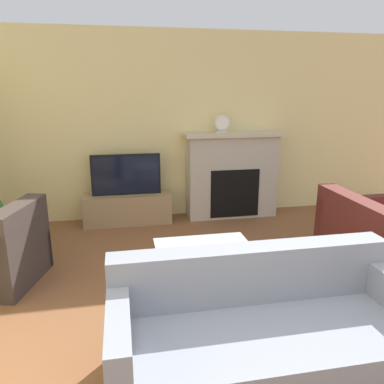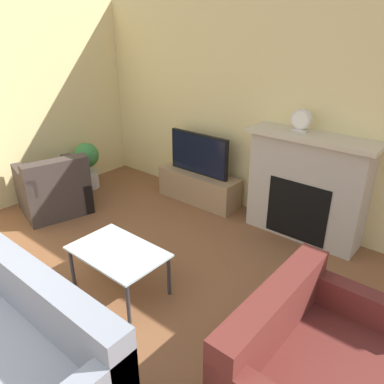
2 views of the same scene
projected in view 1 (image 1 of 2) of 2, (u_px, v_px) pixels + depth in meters
wall_back at (168, 127)px, 5.50m from camera, size 8.20×0.06×2.70m
fireplace at (232, 173)px, 5.63m from camera, size 1.46×0.46×1.27m
tv_stand at (128, 209)px, 5.40m from camera, size 1.24×0.38×0.43m
tv at (126, 175)px, 5.26m from camera, size 0.96×0.06×0.58m
couch_sectional at (264, 337)px, 2.48m from camera, size 2.01×0.87×0.82m
couch_loveseat at (381, 246)px, 3.94m from camera, size 0.92×1.28×0.82m
coffee_table at (204, 251)px, 3.53m from camera, size 0.90×0.59×0.45m
mantel_clock at (222, 123)px, 5.40m from camera, size 0.22×0.07×0.25m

